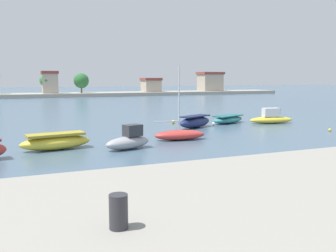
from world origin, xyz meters
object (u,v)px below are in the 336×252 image
object	(u,v)px
moored_boat_2	(129,141)
mooring_buoy_4	(213,124)
mooring_buoy_0	(330,130)
moored_boat_4	(195,122)
mooring_bollard	(119,212)
mooring_buoy_2	(173,122)
moored_boat_5	(228,119)
moored_boat_6	(271,118)
moored_boat_3	(180,135)
moored_boat_1	(56,142)

from	to	relation	value
moored_boat_2	mooring_buoy_4	distance (m)	14.27
mooring_buoy_0	moored_boat_4	bearing A→B (deg)	145.59
mooring_bollard	mooring_buoy_2	size ratio (longest dim) A/B	1.51
mooring_bollard	moored_boat_4	size ratio (longest dim) A/B	0.13
mooring_bollard	mooring_buoy_4	size ratio (longest dim) A/B	1.78
moored_boat_4	moored_boat_5	xyz separation A→B (m)	(4.81, 1.79, -0.16)
moored_boat_4	mooring_buoy_2	size ratio (longest dim) A/B	11.67
moored_boat_4	moored_boat_6	distance (m)	8.88
mooring_bollard	moored_boat_3	world-z (taller)	moored_boat_3
mooring_bollard	moored_boat_6	size ratio (longest dim) A/B	0.12
moored_boat_2	moored_boat_5	world-z (taller)	moored_boat_2
moored_boat_2	moored_boat_6	bearing A→B (deg)	4.89
mooring_buoy_0	moored_boat_3	bearing A→B (deg)	176.12
moored_boat_1	mooring_buoy_0	xyz separation A→B (m)	(23.45, -0.66, -0.39)
moored_boat_1	moored_boat_3	xyz separation A→B (m)	(9.17, 0.31, -0.10)
moored_boat_2	moored_boat_4	distance (m)	11.85
moored_boat_5	moored_boat_6	size ratio (longest dim) A/B	0.96
moored_boat_5	mooring_bollard	bearing A→B (deg)	-147.15
moored_boat_3	moored_boat_6	world-z (taller)	moored_boat_3
mooring_buoy_0	mooring_buoy_4	xyz separation A→B (m)	(-7.53, 7.65, 0.03)
moored_boat_6	mooring_buoy_0	xyz separation A→B (m)	(1.13, -6.74, -0.41)
moored_boat_4	moored_boat_2	bearing A→B (deg)	-164.83
moored_boat_1	moored_boat_6	distance (m)	23.13
moored_boat_3	mooring_buoy_4	distance (m)	9.50
mooring_bollard	moored_boat_3	bearing A→B (deg)	63.06
moored_boat_6	moored_boat_3	bearing A→B (deg)	-145.47
moored_boat_1	mooring_buoy_0	world-z (taller)	moored_boat_1
mooring_bollard	mooring_buoy_0	size ratio (longest dim) A/B	2.20
moored_boat_4	mooring_buoy_0	bearing A→B (deg)	-60.58
moored_boat_3	mooring_buoy_2	bearing A→B (deg)	76.51
mooring_bollard	moored_boat_6	distance (m)	34.37
mooring_bollard	mooring_buoy_4	world-z (taller)	mooring_bollard
moored_boat_3	moored_boat_1	bearing A→B (deg)	-171.07
moored_boat_1	mooring_buoy_0	bearing A→B (deg)	-10.09
moored_boat_2	mooring_buoy_4	xyz separation A→B (m)	(11.37, 8.62, -0.40)
moored_boat_1	moored_boat_3	size ratio (longest dim) A/B	0.84
moored_boat_2	mooring_buoy_0	world-z (taller)	moored_boat_2
moored_boat_1	mooring_buoy_0	distance (m)	23.46
moored_boat_5	moored_boat_4	bearing A→B (deg)	178.21
moored_boat_2	moored_boat_5	size ratio (longest dim) A/B	0.75
mooring_buoy_0	moored_boat_5	bearing A→B (deg)	121.04
moored_boat_3	moored_boat_4	world-z (taller)	moored_boat_3
mooring_buoy_4	mooring_buoy_0	bearing A→B (deg)	-45.43
mooring_bollard	moored_boat_1	distance (m)	19.40
mooring_buoy_4	mooring_bollard	bearing A→B (deg)	-122.45
moored_boat_1	moored_boat_3	distance (m)	9.17
moored_boat_3	mooring_buoy_0	bearing A→B (deg)	3.11
moored_boat_4	mooring_buoy_0	xyz separation A→B (m)	(10.01, -6.86, -0.43)
mooring_buoy_2	moored_boat_6	bearing A→B (deg)	-21.07
mooring_bollard	mooring_buoy_4	bearing A→B (deg)	57.55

